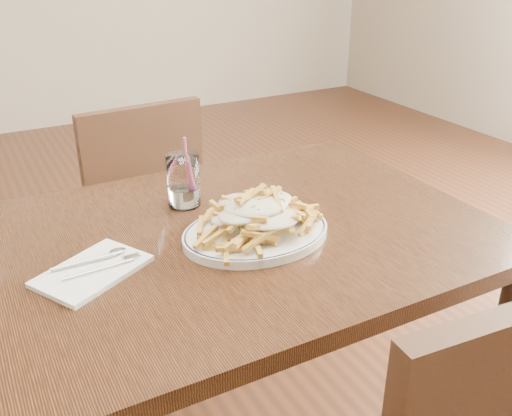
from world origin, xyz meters
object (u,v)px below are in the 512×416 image
table (216,265)px  water_glass (184,184)px  fries_plate (256,233)px  chair_far (138,206)px  loaded_fries (256,211)px

table → water_glass: bearing=90.3°
fries_plate → water_glass: water_glass is taller
table → fries_plate: bearing=-37.6°
fries_plate → table: bearing=142.4°
chair_far → fries_plate: (0.02, -0.82, 0.27)m
chair_far → loaded_fries: bearing=-88.3°
table → water_glass: size_ratio=7.04×
fries_plate → chair_far: bearing=91.7°
table → loaded_fries: bearing=-37.6°
table → chair_far: chair_far is taller
fries_plate → loaded_fries: (-0.00, 0.00, 0.05)m
table → loaded_fries: (0.07, -0.05, 0.14)m
chair_far → water_glass: 0.67m
table → fries_plate: (0.07, -0.05, 0.09)m
loaded_fries → table: bearing=142.4°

